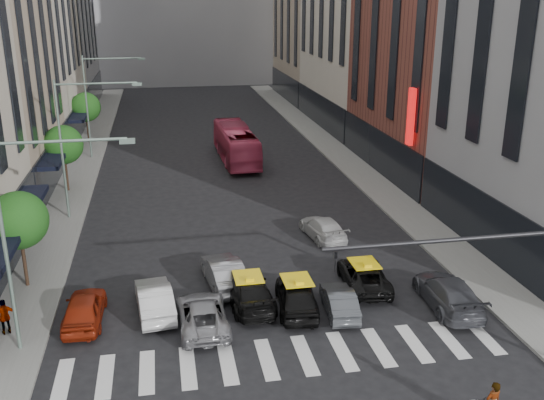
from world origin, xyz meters
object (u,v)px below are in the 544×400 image
streetlamp_near (27,217)px  bus (236,144)px  car_red (84,308)px  streetlamp_far (97,93)px  taxi_center (297,295)px  pedestrian_far (5,317)px  streetlamp_mid (75,131)px  car_white_front (154,299)px  taxi_left (248,291)px

streetlamp_near → bus: streetlamp_near is taller
streetlamp_near → car_red: bearing=52.2°
streetlamp_far → bus: bearing=-15.8°
streetlamp_far → bus: 13.06m
taxi_center → streetlamp_near: bearing=13.0°
streetlamp_near → pedestrian_far: size_ratio=5.55×
streetlamp_mid → car_red: streetlamp_mid is taller
streetlamp_near → streetlamp_far: (0.00, 32.00, 0.00)m
car_white_front → taxi_left: size_ratio=0.90×
car_red → taxi_left: bearing=-175.7°
streetlamp_mid → car_white_front: size_ratio=2.04×
streetlamp_mid → pedestrian_far: size_ratio=5.55×
streetlamp_mid → streetlamp_far: size_ratio=1.00×
car_red → car_white_front: 3.14m
car_white_front → bus: bus is taller
taxi_left → bus: bearing=-100.0°
streetlamp_far → bus: size_ratio=0.80×
streetlamp_mid → car_red: bearing=-84.1°
car_white_front → streetlamp_mid: bearing=-77.6°
car_red → car_white_front: bearing=-172.5°
pedestrian_far → streetlamp_far: bearing=-115.4°
car_red → taxi_center: 9.70m
streetlamp_mid → pedestrian_far: (-1.73, -14.70, -4.94)m
car_red → car_white_front: car_white_front is taller
streetlamp_mid → taxi_left: size_ratio=1.83×
streetlamp_near → bus: (11.85, 28.64, -4.34)m
streetlamp_mid → bus: streetlamp_mid is taller
car_white_front → pedestrian_far: pedestrian_far is taller
taxi_left → car_white_front: bearing=-3.6°
streetlamp_mid → car_white_front: bearing=-71.6°
streetlamp_mid → taxi_left: (9.00, -13.77, -5.19)m
streetlamp_mid → car_red: (1.47, -14.10, -5.19)m
streetlamp_mid → bus: size_ratio=0.80×
taxi_center → pedestrian_far: bearing=6.3°
streetlamp_far → taxi_left: streetlamp_far is taller
taxi_left → taxi_center: bearing=152.5°
pedestrian_far → taxi_left: bearing=162.8°
bus → taxi_center: bearing=87.0°
car_white_front → taxi_left: 4.41m
pedestrian_far → bus: bearing=-138.6°
streetlamp_near → taxi_left: size_ratio=1.83×
car_red → pedestrian_far: pedestrian_far is taller
bus → pedestrian_far: size_ratio=6.93×
taxi_center → pedestrian_far: (-12.89, 0.01, 0.20)m
bus → taxi_left: bearing=82.3°
streetlamp_far → taxi_center: streetlamp_far is taller
streetlamp_mid → streetlamp_far: bearing=90.0°
streetlamp_mid → taxi_center: size_ratio=2.01×
car_red → taxi_center: bearing=178.2°
streetlamp_far → taxi_center: size_ratio=2.01×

